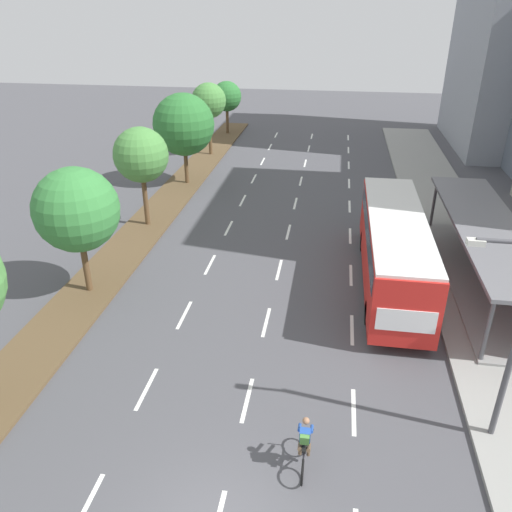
# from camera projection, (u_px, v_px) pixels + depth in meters

# --- Properties ---
(median_strip) EXTENTS (2.60, 52.00, 0.12)m
(median_strip) POSITION_uv_depth(u_px,v_px,m) (157.00, 214.00, 31.49)
(median_strip) COLOR brown
(median_strip) RESTS_ON ground
(sidewalk_right) EXTENTS (4.50, 52.00, 0.15)m
(sidewalk_right) POSITION_uv_depth(u_px,v_px,m) (452.00, 232.00, 29.05)
(sidewalk_right) COLOR gray
(sidewalk_right) RESTS_ON ground
(lane_divider_left) EXTENTS (0.14, 48.43, 0.01)m
(lane_divider_left) POSITION_uv_depth(u_px,v_px,m) (229.00, 228.00, 29.72)
(lane_divider_left) COLOR white
(lane_divider_left) RESTS_ON ground
(lane_divider_center) EXTENTS (0.14, 48.43, 0.01)m
(lane_divider_center) POSITION_uv_depth(u_px,v_px,m) (288.00, 232.00, 29.23)
(lane_divider_center) COLOR white
(lane_divider_center) RESTS_ON ground
(lane_divider_right) EXTENTS (0.14, 48.43, 0.01)m
(lane_divider_right) POSITION_uv_depth(u_px,v_px,m) (350.00, 236.00, 28.75)
(lane_divider_right) COLOR white
(lane_divider_right) RESTS_ON ground
(bus_shelter) EXTENTS (2.90, 13.34, 2.86)m
(bus_shelter) POSITION_uv_depth(u_px,v_px,m) (489.00, 248.00, 23.08)
(bus_shelter) COLOR gray
(bus_shelter) RESTS_ON sidewalk_right
(bus) EXTENTS (2.54, 11.29, 3.37)m
(bus) POSITION_uv_depth(u_px,v_px,m) (394.00, 244.00, 22.98)
(bus) COLOR red
(bus) RESTS_ON ground
(cyclist) EXTENTS (0.46, 1.82, 1.71)m
(cyclist) POSITION_uv_depth(u_px,v_px,m) (304.00, 445.00, 14.23)
(cyclist) COLOR black
(cyclist) RESTS_ON ground
(median_tree_second) EXTENTS (3.63, 3.63, 5.70)m
(median_tree_second) POSITION_uv_depth(u_px,v_px,m) (76.00, 210.00, 21.47)
(median_tree_second) COLOR brown
(median_tree_second) RESTS_ON median_strip
(median_tree_third) EXTENTS (3.06, 3.06, 5.65)m
(median_tree_third) POSITION_uv_depth(u_px,v_px,m) (141.00, 155.00, 28.16)
(median_tree_third) COLOR brown
(median_tree_third) RESTS_ON median_strip
(median_tree_fourth) EXTENTS (4.22, 4.22, 6.25)m
(median_tree_fourth) POSITION_uv_depth(u_px,v_px,m) (184.00, 125.00, 34.91)
(median_tree_fourth) COLOR brown
(median_tree_fourth) RESTS_ON median_strip
(median_tree_fifth) EXTENTS (2.83, 2.83, 5.84)m
(median_tree_fifth) POSITION_uv_depth(u_px,v_px,m) (209.00, 101.00, 41.60)
(median_tree_fifth) COLOR brown
(median_tree_fifth) RESTS_ON median_strip
(median_tree_farthest) EXTENTS (2.80, 2.80, 4.91)m
(median_tree_farthest) POSITION_uv_depth(u_px,v_px,m) (227.00, 96.00, 48.82)
(median_tree_farthest) COLOR brown
(median_tree_farthest) RESTS_ON median_strip
(streetlight) EXTENTS (1.91, 0.24, 6.50)m
(streetlight) POSITION_uv_depth(u_px,v_px,m) (512.00, 330.00, 13.85)
(streetlight) COLOR #4C4C51
(streetlight) RESTS_ON sidewalk_right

